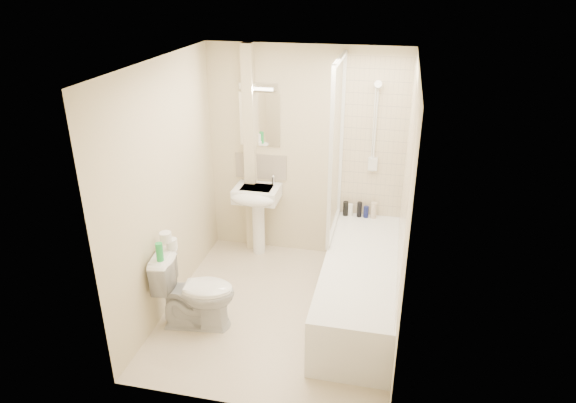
# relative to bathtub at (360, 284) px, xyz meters

# --- Properties ---
(floor) EXTENTS (2.50, 2.50, 0.00)m
(floor) POSITION_rel_bathtub_xyz_m (-0.75, -0.19, -0.29)
(floor) COLOR beige
(floor) RESTS_ON ground
(wall_back) EXTENTS (2.20, 0.02, 2.40)m
(wall_back) POSITION_rel_bathtub_xyz_m (-0.75, 1.06, 0.91)
(wall_back) COLOR beige
(wall_back) RESTS_ON ground
(wall_left) EXTENTS (0.02, 2.50, 2.40)m
(wall_left) POSITION_rel_bathtub_xyz_m (-1.85, -0.19, 0.91)
(wall_left) COLOR beige
(wall_left) RESTS_ON ground
(wall_right) EXTENTS (0.02, 2.50, 2.40)m
(wall_right) POSITION_rel_bathtub_xyz_m (0.35, -0.19, 0.91)
(wall_right) COLOR beige
(wall_right) RESTS_ON ground
(ceiling) EXTENTS (2.20, 2.50, 0.02)m
(ceiling) POSITION_rel_bathtub_xyz_m (-0.75, -0.19, 2.11)
(ceiling) COLOR white
(ceiling) RESTS_ON wall_back
(tile_back) EXTENTS (0.70, 0.01, 1.75)m
(tile_back) POSITION_rel_bathtub_xyz_m (0.00, 1.04, 1.14)
(tile_back) COLOR beige
(tile_back) RESTS_ON wall_back
(tile_right) EXTENTS (0.01, 2.10, 1.75)m
(tile_right) POSITION_rel_bathtub_xyz_m (0.34, 0.00, 1.14)
(tile_right) COLOR beige
(tile_right) RESTS_ON wall_right
(pipe_boxing) EXTENTS (0.12, 0.12, 2.40)m
(pipe_boxing) POSITION_rel_bathtub_xyz_m (-1.37, 1.00, 0.91)
(pipe_boxing) COLOR beige
(pipe_boxing) RESTS_ON ground
(splashback) EXTENTS (0.60, 0.02, 0.30)m
(splashback) POSITION_rel_bathtub_xyz_m (-1.26, 1.05, 0.74)
(splashback) COLOR beige
(splashback) RESTS_ON wall_back
(mirror) EXTENTS (0.46, 0.01, 0.60)m
(mirror) POSITION_rel_bathtub_xyz_m (-1.26, 1.04, 1.29)
(mirror) COLOR white
(mirror) RESTS_ON wall_back
(strip_light) EXTENTS (0.42, 0.07, 0.07)m
(strip_light) POSITION_rel_bathtub_xyz_m (-1.26, 1.02, 1.66)
(strip_light) COLOR silver
(strip_light) RESTS_ON wall_back
(bathtub) EXTENTS (0.70, 2.10, 0.55)m
(bathtub) POSITION_rel_bathtub_xyz_m (0.00, 0.00, 0.00)
(bathtub) COLOR white
(bathtub) RESTS_ON ground
(shower_screen) EXTENTS (0.04, 0.92, 1.80)m
(shower_screen) POSITION_rel_bathtub_xyz_m (-0.35, 0.61, 1.16)
(shower_screen) COLOR white
(shower_screen) RESTS_ON bathtub
(shower_fixture) EXTENTS (0.10, 0.16, 0.99)m
(shower_fixture) POSITION_rel_bathtub_xyz_m (-0.00, 1.00, 1.26)
(shower_fixture) COLOR white
(shower_fixture) RESTS_ON wall_back
(pedestal_sink) EXTENTS (0.50, 0.47, 0.97)m
(pedestal_sink) POSITION_rel_bathtub_xyz_m (-1.26, 0.82, 0.39)
(pedestal_sink) COLOR white
(pedestal_sink) RESTS_ON ground
(bottle_black_a) EXTENTS (0.06, 0.06, 0.17)m
(bottle_black_a) POSITION_rel_bathtub_xyz_m (-0.26, 0.97, 0.34)
(bottle_black_a) COLOR black
(bottle_black_a) RESTS_ON bathtub
(bottle_white_a) EXTENTS (0.06, 0.06, 0.14)m
(bottle_white_a) POSITION_rel_bathtub_xyz_m (-0.21, 0.97, 0.33)
(bottle_white_a) COLOR white
(bottle_white_a) RESTS_ON bathtub
(bottle_black_b) EXTENTS (0.05, 0.05, 0.18)m
(bottle_black_b) POSITION_rel_bathtub_xyz_m (-0.11, 0.97, 0.35)
(bottle_black_b) COLOR black
(bottle_black_b) RESTS_ON bathtub
(bottle_blue) EXTENTS (0.06, 0.06, 0.13)m
(bottle_blue) POSITION_rel_bathtub_xyz_m (-0.03, 0.97, 0.33)
(bottle_blue) COLOR #121951
(bottle_blue) RESTS_ON bathtub
(bottle_cream) EXTENTS (0.06, 0.06, 0.19)m
(bottle_cream) POSITION_rel_bathtub_xyz_m (0.05, 0.97, 0.35)
(bottle_cream) COLOR beige
(bottle_cream) RESTS_ON bathtub
(toilet) EXTENTS (0.59, 0.83, 0.74)m
(toilet) POSITION_rel_bathtub_xyz_m (-1.47, -0.56, 0.08)
(toilet) COLOR white
(toilet) RESTS_ON ground
(toilet_roll_lower) EXTENTS (0.10, 0.10, 0.09)m
(toilet_roll_lower) POSITION_rel_bathtub_xyz_m (-1.71, -0.46, 0.50)
(toilet_roll_lower) COLOR white
(toilet_roll_lower) RESTS_ON toilet
(toilet_roll_upper) EXTENTS (0.11, 0.11, 0.09)m
(toilet_roll_upper) POSITION_rel_bathtub_xyz_m (-1.74, -0.51, 0.59)
(toilet_roll_upper) COLOR white
(toilet_roll_upper) RESTS_ON toilet_roll_lower
(green_bottle) EXTENTS (0.06, 0.06, 0.17)m
(green_bottle) POSITION_rel_bathtub_xyz_m (-1.72, -0.69, 0.54)
(green_bottle) COLOR green
(green_bottle) RESTS_ON toilet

